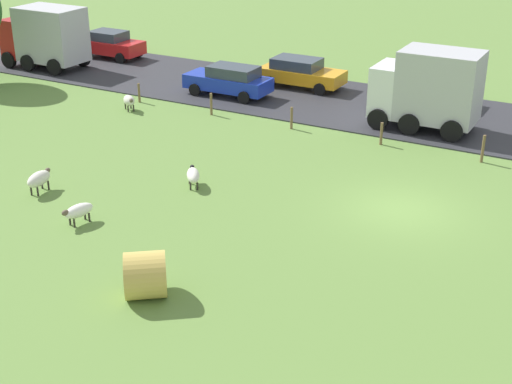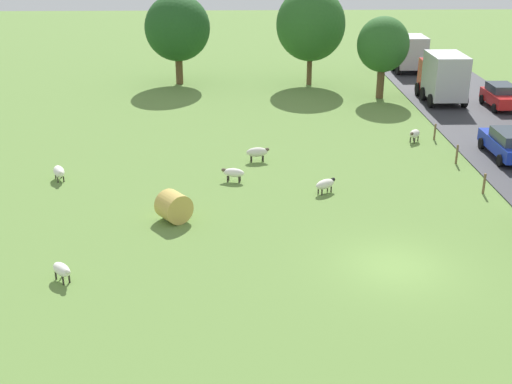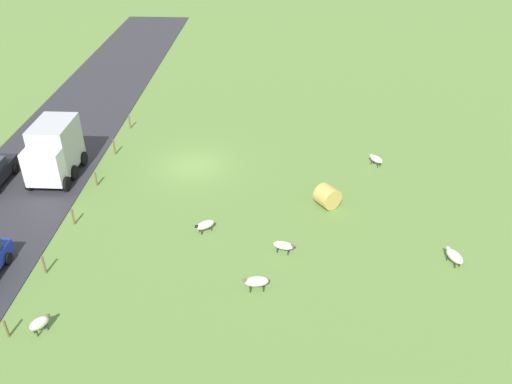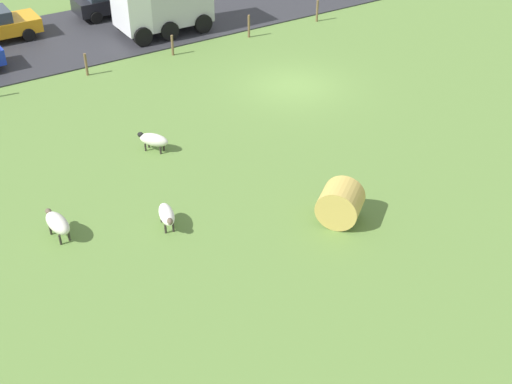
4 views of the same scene
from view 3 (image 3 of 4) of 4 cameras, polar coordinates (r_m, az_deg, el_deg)
The scene contains 16 objects.
ground_plane at distance 37.69m, azimuth -6.62°, elevation 2.78°, with size 160.00×160.00×0.00m, color olive.
road_strip at distance 40.82m, azimuth -21.75°, elevation 3.03°, with size 8.00×80.00×0.06m, color #2D2D33.
sheep_0 at distance 30.83m, azimuth -5.48°, elevation -3.53°, with size 1.20×1.06×0.70m.
sheep_1 at distance 38.23m, azimuth 12.67°, elevation 3.44°, with size 1.02×1.07×0.71m.
sheep_2 at distance 30.30m, azimuth 20.38°, elevation -6.42°, with size 0.96×1.33×0.75m.
sheep_3 at distance 26.72m, azimuth -22.07°, elevation -12.82°, with size 0.96×1.05×0.77m.
sheep_4 at distance 29.18m, azimuth 2.97°, elevation -5.72°, with size 1.25×0.71×0.71m.
sheep_5 at distance 26.82m, azimuth 0.04°, elevation -9.51°, with size 1.33×0.68×0.81m.
hay_bale_0 at distance 33.10m, azimuth 7.62°, elevation -0.46°, with size 1.35×1.35×1.16m, color tan.
fence_post_0 at distance 43.76m, azimuth -13.33°, elevation 7.31°, with size 0.12×0.12×1.16m, color brown.
fence_post_1 at distance 40.02m, azimuth -14.87°, elevation 4.66°, with size 0.12×0.12×1.17m, color brown.
fence_post_2 at distance 36.46m, azimuth -16.69°, elevation 1.35°, with size 0.12×0.12×1.01m, color brown.
fence_post_3 at distance 33.04m, azimuth -18.92°, elevation -2.51°, with size 0.12×0.12×1.05m, color brown.
fence_post_4 at distance 29.86m, azimuth -21.66°, elevation -7.22°, with size 0.12×0.12×1.09m, color brown.
fence_post_5 at distance 27.05m, azimuth -25.07°, elevation -13.06°, with size 0.12×0.12×1.00m, color brown.
truck_1 at distance 37.72m, azimuth -20.71°, elevation 4.20°, with size 2.67×4.71×3.66m.
Camera 3 is at (-6.06, 32.33, 18.40)m, focal length 37.54 mm.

